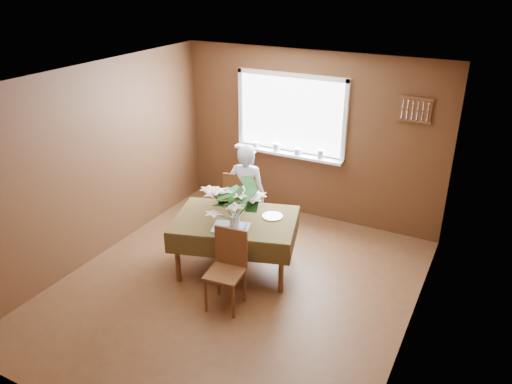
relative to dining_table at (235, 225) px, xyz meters
The scene contains 15 objects.
floor 0.76m from the dining_table, 62.51° to the right, with size 4.50×4.50×0.00m, color #55331D.
ceiling 1.92m from the dining_table, 62.51° to the right, with size 4.50×4.50×0.00m, color white.
wall_back 1.98m from the dining_table, 83.98° to the left, with size 4.00×4.00×0.00m, color brown.
wall_front 2.71m from the dining_table, 85.71° to the right, with size 4.00×4.00×0.00m, color brown.
wall_left 1.94m from the dining_table, 168.12° to the right, with size 4.50×4.50×0.00m, color brown.
wall_right 2.31m from the dining_table, ahead, with size 4.50×4.50×0.00m, color brown.
window_assembly 1.96m from the dining_table, 93.05° to the left, with size 1.72×0.20×1.22m.
spoon_rack 2.75m from the dining_table, 48.11° to the left, with size 0.44×0.05×0.33m.
dining_table is the anchor object (origin of this frame).
chair_far 0.76m from the dining_table, 112.56° to the left, with size 0.52×0.52×1.04m.
chair_near 0.71m from the dining_table, 67.44° to the right, with size 0.43×0.43×0.91m.
seated_woman 0.69m from the dining_table, 106.82° to the left, with size 0.53×0.35×1.44m, color white.
flower_bouquet 0.48m from the dining_table, 62.32° to the right, with size 0.61×0.61×0.52m.
side_plate 0.47m from the dining_table, 33.88° to the left, with size 0.26×0.26×0.01m, color white.
table_knife 0.25m from the dining_table, 27.67° to the right, with size 0.02×0.21×0.00m, color silver.
Camera 1 is at (2.54, -4.31, 3.54)m, focal length 35.00 mm.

